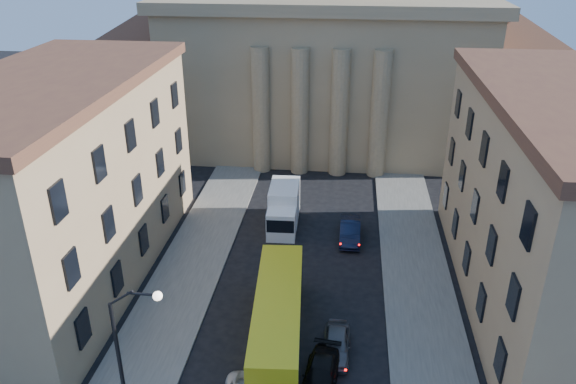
% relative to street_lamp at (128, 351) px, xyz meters
% --- Properties ---
extents(sidewalk_left, '(5.00, 60.00, 0.15)m').
position_rel_street_lamp_xyz_m(sidewalk_left, '(-1.53, 10.00, -5.21)').
color(sidewalk_left, '#5A5853').
rests_on(sidewalk_left, ground).
extents(sidewalk_right, '(5.00, 60.00, 0.15)m').
position_rel_street_lamp_xyz_m(sidewalk_right, '(15.47, 10.00, -5.21)').
color(sidewalk_right, '#5A5853').
rests_on(sidewalk_right, ground).
extents(church, '(68.02, 28.76, 36.60)m').
position_rel_street_lamp_xyz_m(church, '(6.97, 47.47, 6.59)').
color(church, '#8D7856').
rests_on(church, ground).
extents(building_left, '(11.60, 26.60, 14.70)m').
position_rel_street_lamp_xyz_m(building_left, '(-10.03, 14.00, 2.14)').
color(building_left, tan).
rests_on(building_left, ground).
extents(building_right, '(11.60, 26.60, 14.70)m').
position_rel_street_lamp_xyz_m(building_right, '(23.97, 14.00, 2.14)').
color(building_right, tan).
rests_on(building_right, ground).
extents(street_lamp, '(2.62, 0.44, 8.83)m').
position_rel_street_lamp_xyz_m(street_lamp, '(0.00, 0.00, 0.00)').
color(street_lamp, black).
rests_on(street_lamp, ground).
extents(car_right_mid, '(2.51, 4.95, 1.38)m').
position_rel_street_lamp_xyz_m(car_right_mid, '(9.01, 4.26, -4.60)').
color(car_right_mid, black).
rests_on(car_right_mid, ground).
extents(car_right_far, '(1.75, 4.16, 1.41)m').
position_rel_street_lamp_xyz_m(car_right_far, '(9.80, 6.99, -4.58)').
color(car_right_far, '#515256').
rests_on(car_right_far, ground).
extents(car_right_distant, '(1.67, 4.78, 1.58)m').
position_rel_street_lamp_xyz_m(car_right_distant, '(10.47, 20.98, -4.50)').
color(car_right_distant, black).
rests_on(car_right_distant, ground).
extents(city_bus, '(3.64, 12.31, 3.42)m').
position_rel_street_lamp_xyz_m(city_bus, '(6.17, 7.61, -3.45)').
color(city_bus, gold).
rests_on(city_bus, ground).
extents(box_truck, '(2.60, 6.24, 3.39)m').
position_rel_street_lamp_xyz_m(box_truck, '(4.71, 22.83, -3.68)').
color(box_truck, white).
rests_on(box_truck, ground).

